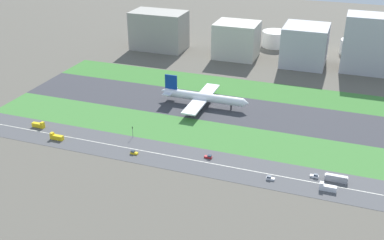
# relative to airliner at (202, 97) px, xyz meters

# --- Properties ---
(ground_plane) EXTENTS (800.00, 800.00, 0.00)m
(ground_plane) POSITION_rel_airliner_xyz_m (8.14, -0.00, -6.23)
(ground_plane) COLOR #5B564C
(runway) EXTENTS (280.00, 46.00, 0.10)m
(runway) POSITION_rel_airliner_xyz_m (8.14, -0.00, -6.18)
(runway) COLOR #38383D
(runway) RESTS_ON ground_plane
(grass_median_north) EXTENTS (280.00, 36.00, 0.10)m
(grass_median_north) POSITION_rel_airliner_xyz_m (8.14, 41.00, -6.18)
(grass_median_north) COLOR #3D7A33
(grass_median_north) RESTS_ON ground_plane
(grass_median_south) EXTENTS (280.00, 36.00, 0.10)m
(grass_median_south) POSITION_rel_airliner_xyz_m (8.14, -41.00, -6.18)
(grass_median_south) COLOR #427F38
(grass_median_south) RESTS_ON ground_plane
(highway) EXTENTS (280.00, 28.00, 0.10)m
(highway) POSITION_rel_airliner_xyz_m (8.14, -73.00, -6.18)
(highway) COLOR #4C4C4F
(highway) RESTS_ON ground_plane
(highway_centerline) EXTENTS (266.00, 0.50, 0.01)m
(highway_centerline) POSITION_rel_airliner_xyz_m (8.14, -73.00, -6.13)
(highway_centerline) COLOR silver
(highway_centerline) RESTS_ON highway
(airliner) EXTENTS (65.00, 56.00, 19.70)m
(airliner) POSITION_rel_airliner_xyz_m (0.00, 0.00, 0.00)
(airliner) COLOR white
(airliner) RESTS_ON runway
(car_3) EXTENTS (4.40, 1.80, 2.00)m
(car_3) POSITION_rel_airliner_xyz_m (-14.98, -78.00, -5.31)
(car_3) COLOR yellow
(car_3) RESTS_ON highway
(truck_1) EXTENTS (8.40, 2.50, 4.00)m
(truck_1) POSITION_rel_airliner_xyz_m (-87.17, -68.00, -4.56)
(truck_1) COLOR yellow
(truck_1) RESTS_ON highway
(truck_0) EXTENTS (8.40, 2.50, 4.00)m
(truck_0) POSITION_rel_airliner_xyz_m (-66.96, -78.00, -4.56)
(truck_0) COLOR yellow
(truck_0) RESTS_ON highway
(car_0) EXTENTS (4.40, 1.80, 2.00)m
(car_0) POSITION_rel_airliner_xyz_m (26.75, -68.00, -5.31)
(car_0) COLOR #B2191E
(car_0) RESTS_ON highway
(car_2) EXTENTS (4.40, 1.80, 2.00)m
(car_2) POSITION_rel_airliner_xyz_m (85.19, -68.00, -5.31)
(car_2) COLOR silver
(car_2) RESTS_ON highway
(truck_2) EXTENTS (8.40, 2.50, 4.00)m
(truck_2) POSITION_rel_airliner_xyz_m (92.38, -78.00, -4.56)
(truck_2) COLOR silver
(truck_2) RESTS_ON highway
(car_1) EXTENTS (4.40, 1.80, 2.00)m
(car_1) POSITION_rel_airliner_xyz_m (63.58, -78.00, -5.31)
(car_1) COLOR silver
(car_1) RESTS_ON highway
(bus_0) EXTENTS (11.60, 2.50, 3.50)m
(bus_0) POSITION_rel_airliner_xyz_m (95.97, -68.00, -4.41)
(bus_0) COLOR #99999E
(bus_0) RESTS_ON highway
(traffic_light) EXTENTS (0.36, 0.50, 7.20)m
(traffic_light) POSITION_rel_airliner_xyz_m (-24.50, -60.01, -1.94)
(traffic_light) COLOR #4C4C51
(traffic_light) RESTS_ON highway
(terminal_building) EXTENTS (51.17, 30.36, 35.88)m
(terminal_building) POSITION_rel_airliner_xyz_m (-81.86, 114.00, 11.71)
(terminal_building) COLOR #9E998E
(terminal_building) RESTS_ON ground_plane
(hangar_building) EXTENTS (38.28, 32.42, 31.80)m
(hangar_building) POSITION_rel_airliner_xyz_m (-5.35, 114.00, 9.67)
(hangar_building) COLOR beige
(hangar_building) RESTS_ON ground_plane
(office_tower) EXTENTS (37.28, 39.06, 34.31)m
(office_tower) POSITION_rel_airliner_xyz_m (55.59, 114.00, 10.92)
(office_tower) COLOR #B2B2B7
(office_tower) RESTS_ON ground_plane
(cargo_warehouse) EXTENTS (57.10, 27.84, 47.53)m
(cargo_warehouse) POSITION_rel_airliner_xyz_m (115.21, 114.00, 17.53)
(cargo_warehouse) COLOR #B2B2B7
(cargo_warehouse) RESTS_ON ground_plane
(fuel_tank_west) EXTENTS (24.91, 24.91, 15.11)m
(fuel_tank_west) POSITION_rel_airliner_xyz_m (21.95, 159.00, 1.32)
(fuel_tank_west) COLOR silver
(fuel_tank_west) RESTS_ON ground_plane
(fuel_tank_centre) EXTENTS (25.07, 25.07, 13.02)m
(fuel_tank_centre) POSITION_rel_airliner_xyz_m (57.99, 159.00, 0.28)
(fuel_tank_centre) COLOR silver
(fuel_tank_centre) RESTS_ON ground_plane
(fuel_tank_east) EXTENTS (25.35, 25.35, 13.38)m
(fuel_tank_east) POSITION_rel_airliner_xyz_m (96.25, 159.00, 0.46)
(fuel_tank_east) COLOR silver
(fuel_tank_east) RESTS_ON ground_plane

